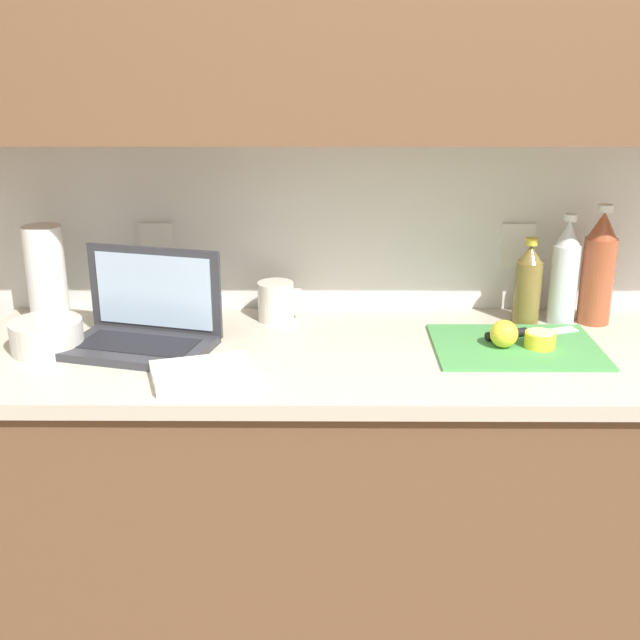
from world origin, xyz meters
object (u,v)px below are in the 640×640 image
Objects in this scene: knife at (517,334)px; measuring_cup at (276,301)px; bowl_white at (47,336)px; paper_towel_roll at (46,275)px; bottle_green_soda at (598,269)px; cutting_board at (516,347)px; bottle_oil_tall at (565,274)px; lemon_half_cut at (541,340)px; bottle_water_clear at (528,285)px; lemon_whole_beside at (504,334)px; laptop at (145,324)px.

measuring_cup reaches higher than knife.
bowl_white is 0.66× the size of paper_towel_roll.
knife is 1.48× the size of bowl_white.
knife is 0.80× the size of bottle_green_soda.
cutting_board is at bearing -141.95° from bottle_green_soda.
bottle_oil_tall is at bearing 50.34° from cutting_board.
knife is 0.08m from lemon_half_cut.
knife is 0.30m from bottle_green_soda.
bottle_green_soda reaches higher than bottle_oil_tall.
bottle_green_soda is 1.22× the size of paper_towel_roll.
measuring_cup is at bearing 22.90° from bowl_white.
bottle_oil_tall is at bearing -0.00° from bottle_water_clear.
lemon_whole_beside is at bearing -21.65° from measuring_cup.
bottle_green_soda is 1.38× the size of bottle_water_clear.
knife is (0.91, 0.04, -0.04)m from laptop.
knife is at bearing 17.35° from laptop.
laptop is 1.23× the size of bottle_green_soda.
bottle_green_soda is 1.84× the size of bowl_white.
bottle_oil_tall reaches higher than lemon_half_cut.
laptop is at bearing -31.57° from paper_towel_roll.
laptop is at bearing 162.88° from knife.
paper_towel_roll is at bearing -179.94° from bottle_oil_tall.
laptop is 1.50× the size of paper_towel_roll.
cutting_board is 1.74× the size of bottle_water_clear.
paper_towel_roll is (-0.59, -0.02, 0.08)m from measuring_cup.
knife is 0.17m from bottle_water_clear.
bottle_oil_tall is at bearing 180.00° from bottle_green_soda.
lemon_half_cut is 0.31m from bottle_green_soda.
bottle_green_soda is (0.19, 0.21, 0.12)m from lemon_half_cut.
bottle_water_clear is at bearing 10.04° from bowl_white.
lemon_half_cut reaches higher than knife.
cutting_board is at bearing 1.02° from bowl_white.
bottle_green_soda is (0.24, 0.19, 0.14)m from cutting_board.
bottle_green_soda reaches higher than laptop.
bottle_oil_tall reaches higher than knife.
bottle_water_clear is 0.66m from measuring_cup.
bottle_water_clear is 1.33× the size of bowl_white.
bowl_white reaches higher than cutting_board.
cutting_board is 5.90× the size of lemon_whole_beside.
bottle_water_clear is at bearing 48.71° from knife.
bottle_green_soda is at bearing 8.76° from bowl_white.
cutting_board is 1.54× the size of paper_towel_roll.
lemon_half_cut is at bearing -1.21° from lemon_whole_beside.
measuring_cup is at bearing 178.99° from bottle_green_soda.
laptop reaches higher than measuring_cup.
lemon_whole_beside is at bearing 178.79° from lemon_half_cut.
lemon_half_cut is 0.09m from lemon_whole_beside.
measuring_cup is 0.60m from paper_towel_roll.
bottle_water_clear is 1.25m from paper_towel_roll.
bowl_white is at bearing -179.74° from lemon_whole_beside.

